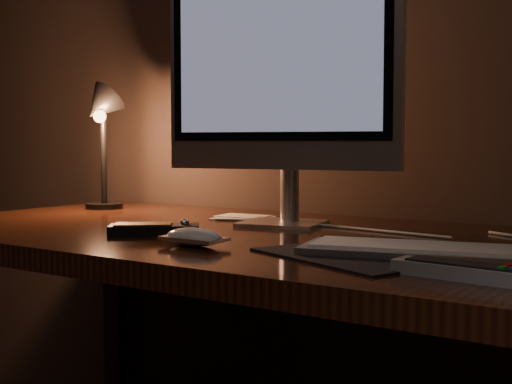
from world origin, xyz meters
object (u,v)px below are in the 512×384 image
Objects in this scene: media_remote at (154,229)px; tv_remote at (463,271)px; mouse at (194,240)px; desk at (295,295)px; keyboard at (464,253)px; desk_lamp at (101,124)px; monitor at (282,75)px.

media_remote is 0.90× the size of tv_remote.
tv_remote reaches higher than mouse.
desk is 0.44m from keyboard.
tv_remote is (0.05, -0.15, 0.00)m from keyboard.
keyboard is 1.06m from desk_lamp.
keyboard is at bearing -21.96° from desk.
monitor is 0.45m from mouse.
desk_lamp is (-0.62, 0.08, 0.35)m from desk.
desk is at bearing 143.62° from keyboard.
monitor is 0.42m from media_remote.
keyboard is at bearing -22.41° from desk_lamp.
desk_lamp is at bearing 164.85° from monitor.
tv_remote reaches higher than desk.
desk is 4.94× the size of desk_lamp.
desk_lamp is (-0.56, 0.03, -0.09)m from monitor.
desk is at bearing 13.67° from media_remote.
desk is 0.45m from monitor.
desk is 3.05× the size of monitor.
media_remote reaches higher than mouse.
mouse is 0.16m from media_remote.
tv_remote is at bearing -48.24° from monitor.
keyboard is at bearing -31.74° from media_remote.
monitor is 0.57m from desk_lamp.
monitor reaches higher than mouse.
media_remote is at bearing 176.70° from tv_remote.
keyboard is 2.90× the size of media_remote.
media_remote is (-0.17, -0.22, 0.14)m from desk.
desk is 14.48× the size of mouse.
mouse is at bearing -60.93° from media_remote.
keyboard is 1.49× the size of desk_lamp.
mouse is 0.73m from desk_lamp.
keyboard is 0.16m from tv_remote.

